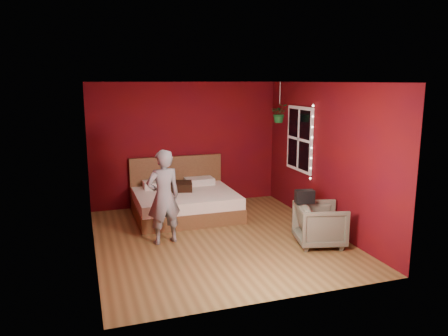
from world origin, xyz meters
The scene contains 10 objects.
floor centered at (0.00, 0.00, 0.00)m, with size 4.50×4.50×0.00m, color brown.
room_walls centered at (0.00, 0.00, 1.68)m, with size 4.04×4.54×2.62m.
window centered at (1.97, 0.90, 1.50)m, with size 0.05×0.97×1.27m.
fairy_lights centered at (1.94, 0.37, 1.50)m, with size 0.04×0.04×1.45m.
bed centered at (-0.23, 1.46, 0.28)m, with size 1.94×1.65×1.07m.
person centered at (-0.89, 0.10, 0.78)m, with size 0.57×0.37×1.55m, color slate.
armchair centered at (1.48, -0.79, 0.34)m, with size 0.73×0.75×0.68m, color #5F5D4B.
handbag centered at (1.26, -0.66, 0.79)m, with size 0.30×0.15×0.22m, color black.
throw_pillow centered at (-0.28, 1.56, 0.57)m, with size 0.44×0.44×0.16m, color black.
hanging_plant centered at (1.67, 1.21, 1.99)m, with size 0.42×0.39×0.80m.
Camera 1 is at (-2.11, -6.69, 2.63)m, focal length 35.00 mm.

